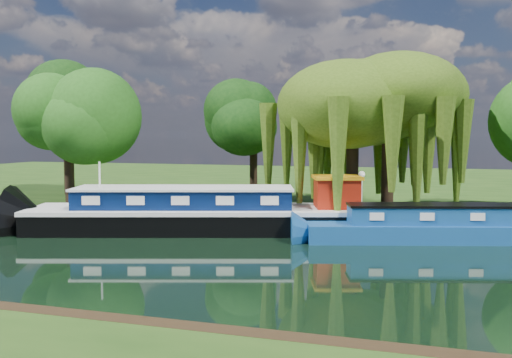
% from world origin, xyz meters
% --- Properties ---
extents(ground, '(120.00, 120.00, 0.00)m').
position_xyz_m(ground, '(0.00, 0.00, 0.00)').
color(ground, black).
extents(far_bank, '(120.00, 52.00, 0.45)m').
position_xyz_m(far_bank, '(0.00, 34.00, 0.23)').
color(far_bank, '#1D3F11').
rests_on(far_bank, ground).
extents(dutch_barge, '(18.08, 9.02, 3.73)m').
position_xyz_m(dutch_barge, '(-6.94, 6.64, 0.93)').
color(dutch_barge, black).
rests_on(dutch_barge, ground).
extents(narrowboat, '(12.96, 5.60, 1.88)m').
position_xyz_m(narrowboat, '(4.80, 7.29, 0.67)').
color(narrowboat, navy).
rests_on(narrowboat, ground).
extents(red_dinghy, '(4.02, 3.22, 0.74)m').
position_xyz_m(red_dinghy, '(-7.37, 6.75, 0.00)').
color(red_dinghy, maroon).
rests_on(red_dinghy, ground).
extents(willow_left, '(6.91, 6.91, 8.28)m').
position_xyz_m(willow_left, '(-0.27, 12.47, 6.47)').
color(willow_left, black).
rests_on(willow_left, far_bank).
extents(willow_right, '(6.88, 6.88, 8.38)m').
position_xyz_m(willow_right, '(1.68, 12.86, 6.56)').
color(willow_right, black).
rests_on(willow_right, far_bank).
extents(tree_far_left, '(5.17, 5.17, 8.32)m').
position_xyz_m(tree_far_left, '(-17.59, 10.22, 6.15)').
color(tree_far_left, black).
rests_on(tree_far_left, far_bank).
extents(tree_far_back, '(5.40, 5.40, 9.08)m').
position_xyz_m(tree_far_back, '(-22.29, 16.69, 6.78)').
color(tree_far_back, black).
rests_on(tree_far_back, far_bank).
extents(tree_far_mid, '(4.66, 4.66, 7.62)m').
position_xyz_m(tree_far_mid, '(-7.76, 17.39, 5.71)').
color(tree_far_mid, black).
rests_on(tree_far_mid, far_bank).
extents(lamppost, '(0.36, 0.36, 2.56)m').
position_xyz_m(lamppost, '(0.50, 10.50, 2.42)').
color(lamppost, silver).
rests_on(lamppost, far_bank).
extents(mooring_posts, '(19.16, 0.16, 1.00)m').
position_xyz_m(mooring_posts, '(-0.50, 8.40, 0.95)').
color(mooring_posts, silver).
rests_on(mooring_posts, far_bank).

